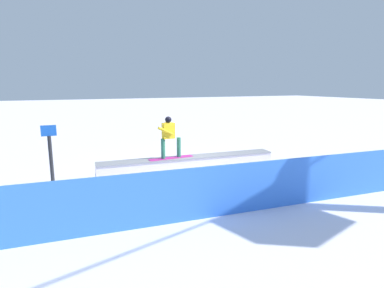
{
  "coord_description": "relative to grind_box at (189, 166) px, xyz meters",
  "views": [
    {
      "loc": [
        4.33,
        9.85,
        3.12
      ],
      "look_at": [
        0.33,
        0.97,
        1.25
      ],
      "focal_mm": 29.18,
      "sensor_mm": 36.0,
      "label": 1
    }
  ],
  "objects": [
    {
      "name": "safety_fence",
      "position": [
        0.0,
        3.75,
        0.35
      ],
      "size": [
        13.35,
        1.12,
        1.26
      ],
      "primitive_type": "cube",
      "rotation": [
        0.0,
        0.0,
        -0.08
      ],
      "color": "#3777EE",
      "rests_on": "ground_plane"
    },
    {
      "name": "trail_marker",
      "position": [
        4.45,
        0.47,
        0.8
      ],
      "size": [
        0.4,
        0.1,
        2.01
      ],
      "color": "#262628",
      "rests_on": "ground_plane"
    },
    {
      "name": "snowboarder",
      "position": [
        0.73,
        -0.05,
        1.12
      ],
      "size": [
        1.61,
        0.46,
        1.45
      ],
      "color": "#C5258F",
      "rests_on": "grind_box"
    },
    {
      "name": "ground_plane",
      "position": [
        0.0,
        0.0,
        -0.27
      ],
      "size": [
        120.0,
        120.0,
        0.0
      ],
      "primitive_type": "plane",
      "color": "white"
    },
    {
      "name": "grind_box",
      "position": [
        0.0,
        0.0,
        0.0
      ],
      "size": [
        6.43,
        1.12,
        0.6
      ],
      "color": "white",
      "rests_on": "ground_plane"
    }
  ]
}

